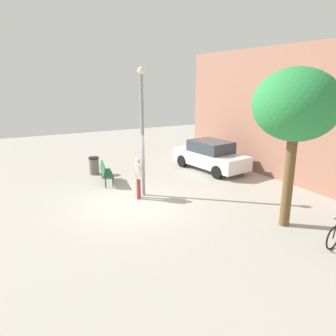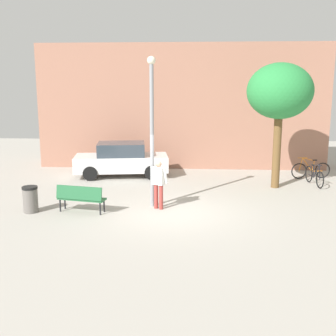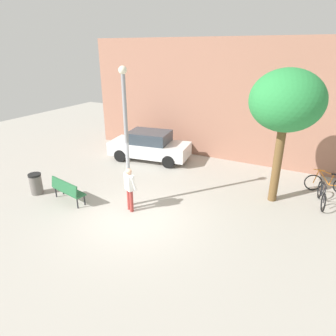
{
  "view_description": "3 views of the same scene",
  "coord_description": "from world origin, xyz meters",
  "px_view_note": "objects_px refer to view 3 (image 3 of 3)",
  "views": [
    {
      "loc": [
        10.89,
        -4.26,
        4.65
      ],
      "look_at": [
        0.47,
        1.21,
        1.4
      ],
      "focal_mm": 34.59,
      "sensor_mm": 36.0,
      "label": 1
    },
    {
      "loc": [
        0.7,
        -13.26,
        4.22
      ],
      "look_at": [
        -0.3,
        1.92,
        1.11
      ],
      "focal_mm": 44.68,
      "sensor_mm": 36.0,
      "label": 2
    },
    {
      "loc": [
        5.15,
        -7.43,
        5.6
      ],
      "look_at": [
        0.51,
        1.42,
        1.52
      ],
      "focal_mm": 31.5,
      "sensor_mm": 36.0,
      "label": 3
    }
  ],
  "objects_px": {
    "lamppost": "(126,132)",
    "parked_car_white": "(149,146)",
    "trash_bin": "(36,184)",
    "bicycle_black": "(322,195)",
    "bicycle_orange": "(327,184)",
    "person_by_lamppost": "(130,187)",
    "plaza_tree": "(286,102)",
    "park_bench": "(67,189)"
  },
  "relations": [
    {
      "from": "lamppost",
      "to": "parked_car_white",
      "type": "bearing_deg",
      "value": 112.25
    },
    {
      "from": "bicycle_black",
      "to": "trash_bin",
      "type": "height_order",
      "value": "bicycle_black"
    },
    {
      "from": "park_bench",
      "to": "trash_bin",
      "type": "distance_m",
      "value": 1.68
    },
    {
      "from": "bicycle_black",
      "to": "bicycle_orange",
      "type": "relative_size",
      "value": 1.0
    },
    {
      "from": "bicycle_black",
      "to": "bicycle_orange",
      "type": "distance_m",
      "value": 1.29
    },
    {
      "from": "lamppost",
      "to": "parked_car_white",
      "type": "relative_size",
      "value": 1.15
    },
    {
      "from": "person_by_lamppost",
      "to": "bicycle_orange",
      "type": "xyz_separation_m",
      "value": [
        6.4,
        5.04,
        -0.58
      ]
    },
    {
      "from": "plaza_tree",
      "to": "trash_bin",
      "type": "xyz_separation_m",
      "value": [
        -8.72,
        -3.94,
        -3.41
      ]
    },
    {
      "from": "park_bench",
      "to": "plaza_tree",
      "type": "height_order",
      "value": "plaza_tree"
    },
    {
      "from": "parked_car_white",
      "to": "trash_bin",
      "type": "xyz_separation_m",
      "value": [
        -2.06,
        -5.63,
        -0.33
      ]
    },
    {
      "from": "person_by_lamppost",
      "to": "trash_bin",
      "type": "bearing_deg",
      "value": -171.02
    },
    {
      "from": "park_bench",
      "to": "bicycle_orange",
      "type": "relative_size",
      "value": 0.93
    },
    {
      "from": "lamppost",
      "to": "trash_bin",
      "type": "height_order",
      "value": "lamppost"
    },
    {
      "from": "bicycle_black",
      "to": "bicycle_orange",
      "type": "xyz_separation_m",
      "value": [
        0.18,
        1.27,
        -0.0
      ]
    },
    {
      "from": "parked_car_white",
      "to": "bicycle_black",
      "type": "bearing_deg",
      "value": -8.12
    },
    {
      "from": "bicycle_orange",
      "to": "park_bench",
      "type": "bearing_deg",
      "value": -147.74
    },
    {
      "from": "plaza_tree",
      "to": "bicycle_black",
      "type": "distance_m",
      "value": 3.9
    },
    {
      "from": "plaza_tree",
      "to": "bicycle_black",
      "type": "xyz_separation_m",
      "value": [
        1.7,
        0.49,
        -3.47
      ]
    },
    {
      "from": "lamppost",
      "to": "trash_bin",
      "type": "relative_size",
      "value": 5.8
    },
    {
      "from": "plaza_tree",
      "to": "trash_bin",
      "type": "bearing_deg",
      "value": -155.69
    },
    {
      "from": "person_by_lamppost",
      "to": "trash_bin",
      "type": "xyz_separation_m",
      "value": [
        -4.21,
        -0.66,
        -0.52
      ]
    },
    {
      "from": "plaza_tree",
      "to": "person_by_lamppost",
      "type": "bearing_deg",
      "value": -144.04
    },
    {
      "from": "lamppost",
      "to": "park_bench",
      "type": "relative_size",
      "value": 3.06
    },
    {
      "from": "lamppost",
      "to": "bicycle_orange",
      "type": "distance_m",
      "value": 8.54
    },
    {
      "from": "bicycle_black",
      "to": "trash_bin",
      "type": "bearing_deg",
      "value": -156.97
    },
    {
      "from": "person_by_lamppost",
      "to": "parked_car_white",
      "type": "bearing_deg",
      "value": 113.41
    },
    {
      "from": "person_by_lamppost",
      "to": "bicycle_black",
      "type": "height_order",
      "value": "person_by_lamppost"
    },
    {
      "from": "plaza_tree",
      "to": "parked_car_white",
      "type": "height_order",
      "value": "plaza_tree"
    },
    {
      "from": "trash_bin",
      "to": "parked_car_white",
      "type": "bearing_deg",
      "value": 69.91
    },
    {
      "from": "park_bench",
      "to": "trash_bin",
      "type": "height_order",
      "value": "park_bench"
    },
    {
      "from": "park_bench",
      "to": "bicycle_orange",
      "type": "height_order",
      "value": "bicycle_orange"
    },
    {
      "from": "park_bench",
      "to": "plaza_tree",
      "type": "distance_m",
      "value": 8.69
    },
    {
      "from": "bicycle_black",
      "to": "trash_bin",
      "type": "distance_m",
      "value": 11.33
    },
    {
      "from": "person_by_lamppost",
      "to": "plaza_tree",
      "type": "height_order",
      "value": "plaza_tree"
    },
    {
      "from": "park_bench",
      "to": "trash_bin",
      "type": "xyz_separation_m",
      "value": [
        -1.67,
        -0.07,
        -0.1
      ]
    },
    {
      "from": "person_by_lamppost",
      "to": "park_bench",
      "type": "distance_m",
      "value": 2.63
    },
    {
      "from": "person_by_lamppost",
      "to": "trash_bin",
      "type": "height_order",
      "value": "person_by_lamppost"
    },
    {
      "from": "trash_bin",
      "to": "bicycle_orange",
      "type": "bearing_deg",
      "value": 28.28
    },
    {
      "from": "parked_car_white",
      "to": "lamppost",
      "type": "bearing_deg",
      "value": -67.75
    },
    {
      "from": "person_by_lamppost",
      "to": "park_bench",
      "type": "relative_size",
      "value": 1.01
    },
    {
      "from": "person_by_lamppost",
      "to": "trash_bin",
      "type": "distance_m",
      "value": 4.29
    },
    {
      "from": "park_bench",
      "to": "trash_bin",
      "type": "relative_size",
      "value": 1.9
    }
  ]
}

